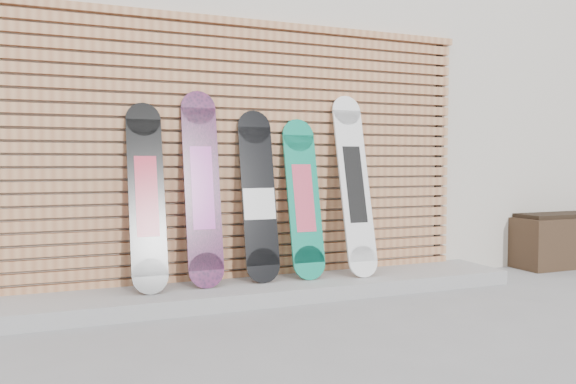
# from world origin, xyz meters

# --- Properties ---
(ground) EXTENTS (80.00, 80.00, 0.00)m
(ground) POSITION_xyz_m (0.00, 0.00, 0.00)
(ground) COLOR gray
(ground) RESTS_ON ground
(building) EXTENTS (12.00, 5.00, 3.60)m
(building) POSITION_xyz_m (0.50, 3.50, 1.80)
(building) COLOR beige
(building) RESTS_ON ground
(concrete_step) EXTENTS (4.60, 0.70, 0.12)m
(concrete_step) POSITION_xyz_m (-0.15, 0.68, 0.06)
(concrete_step) COLOR gray
(concrete_step) RESTS_ON ground
(slat_wall) EXTENTS (4.26, 0.08, 2.29)m
(slat_wall) POSITION_xyz_m (-0.15, 0.97, 1.21)
(slat_wall) COLOR #B2734A
(slat_wall) RESTS_ON ground
(planter_box) EXTENTS (1.25, 0.52, 0.56)m
(planter_box) POSITION_xyz_m (3.40, 0.85, 0.28)
(planter_box) COLOR #322216
(planter_box) RESTS_ON ground
(snowboard_0) EXTENTS (0.27, 0.36, 1.45)m
(snowboard_0) POSITION_xyz_m (-0.96, 0.76, 0.84)
(snowboard_0) COLOR black
(snowboard_0) RESTS_ON concrete_step
(snowboard_1) EXTENTS (0.28, 0.32, 1.56)m
(snowboard_1) POSITION_xyz_m (-0.53, 0.79, 0.90)
(snowboard_1) COLOR black
(snowboard_1) RESTS_ON concrete_step
(snowboard_2) EXTENTS (0.29, 0.30, 1.42)m
(snowboard_2) POSITION_xyz_m (-0.06, 0.79, 0.82)
(snowboard_2) COLOR black
(snowboard_2) RESTS_ON concrete_step
(snowboard_3) EXTENTS (0.29, 0.33, 1.35)m
(snowboard_3) POSITION_xyz_m (0.34, 0.78, 0.79)
(snowboard_3) COLOR #0D8264
(snowboard_3) RESTS_ON concrete_step
(snowboard_4) EXTENTS (0.27, 0.41, 1.58)m
(snowboard_4) POSITION_xyz_m (0.81, 0.74, 0.91)
(snowboard_4) COLOR white
(snowboard_4) RESTS_ON concrete_step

